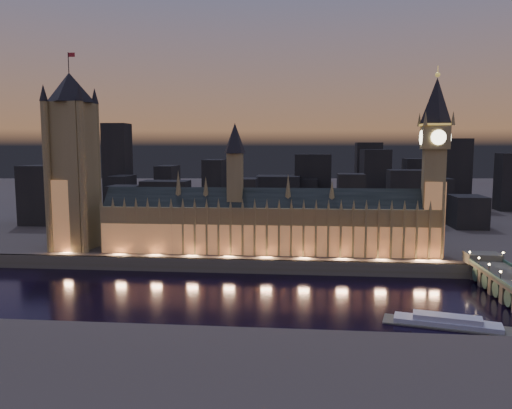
# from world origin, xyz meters

# --- Properties ---
(ground_plane) EXTENTS (2000.00, 2000.00, 0.00)m
(ground_plane) POSITION_xyz_m (0.00, 0.00, 0.00)
(ground_plane) COLOR black
(ground_plane) RESTS_ON ground
(north_bank) EXTENTS (2000.00, 960.00, 8.00)m
(north_bank) POSITION_xyz_m (0.00, 520.00, 4.00)
(north_bank) COLOR #483B33
(north_bank) RESTS_ON ground
(embankment_wall) EXTENTS (2000.00, 2.50, 8.00)m
(embankment_wall) POSITION_xyz_m (0.00, 41.00, 4.00)
(embankment_wall) COLOR brown
(embankment_wall) RESTS_ON ground
(palace_of_westminster) EXTENTS (202.00, 22.47, 78.00)m
(palace_of_westminster) POSITION_xyz_m (10.76, 61.74, 26.37)
(palace_of_westminster) COLOR olive
(palace_of_westminster) RESTS_ON north_bank
(victoria_tower) EXTENTS (31.68, 31.68, 120.72)m
(victoria_tower) POSITION_xyz_m (-110.00, 61.92, 67.89)
(victoria_tower) COLOR olive
(victoria_tower) RESTS_ON north_bank
(elizabeth_tower) EXTENTS (18.00, 18.00, 109.55)m
(elizabeth_tower) POSITION_xyz_m (108.00, 61.92, 69.10)
(elizabeth_tower) COLOR olive
(elizabeth_tower) RESTS_ON north_bank
(river_boat) EXTENTS (51.13, 23.31, 4.50)m
(river_boat) POSITION_xyz_m (91.04, -35.27, 1.56)
(river_boat) COLOR brown
(river_boat) RESTS_ON ground
(city_backdrop) EXTENTS (470.62, 215.63, 89.03)m
(city_backdrop) POSITION_xyz_m (34.76, 247.14, 31.97)
(city_backdrop) COLOR black
(city_backdrop) RESTS_ON north_bank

